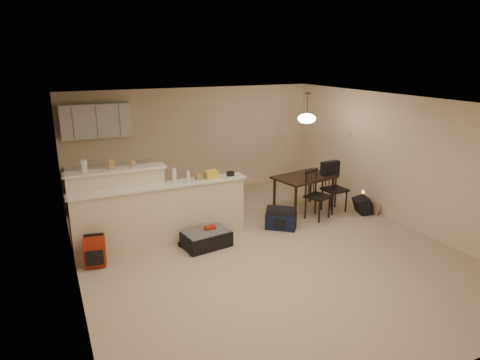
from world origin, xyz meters
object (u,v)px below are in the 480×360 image
pendant_lamp (307,118)px  suitcase (206,239)px  dining_chair_far (335,188)px  dining_table (304,180)px  black_daypack (363,205)px  dining_chair_near (318,195)px  red_backpack (95,251)px  navy_duffel (281,221)px

pendant_lamp → suitcase: 3.22m
dining_chair_far → dining_table: bearing=148.1°
dining_chair_far → black_daypack: (0.48, -0.35, -0.35)m
suitcase → dining_chair_far: bearing=0.8°
dining_chair_near → suitcase: dining_chair_near is taller
dining_chair_far → suitcase: size_ratio=1.31×
dining_chair_near → suitcase: (-2.52, -0.30, -0.37)m
pendant_lamp → suitcase: (-2.51, -0.81, -1.86)m
dining_chair_near → dining_chair_far: size_ratio=0.96×
pendant_lamp → red_backpack: pendant_lamp is taller
dining_chair_near → black_daypack: bearing=-30.0°
suitcase → dining_table: bearing=9.4°
red_backpack → dining_chair_near: bearing=13.4°
dining_table → navy_duffel: (-0.93, -0.65, -0.52)m
dining_table → navy_duffel: bearing=-155.6°
dining_chair_far → navy_duffel: size_ratio=1.81×
pendant_lamp → red_backpack: size_ratio=1.28×
black_daypack → navy_duffel: bearing=108.2°
suitcase → black_daypack: 3.57m
dining_table → dining_chair_far: dining_chair_far is taller
dining_chair_near → red_backpack: (-4.36, -0.23, -0.26)m
dining_chair_near → black_daypack: 1.11m
dining_chair_far → black_daypack: bearing=-39.1°
dining_chair_near → navy_duffel: 1.01m
dining_chair_far → black_daypack: dining_chair_far is taller
dining_chair_far → navy_duffel: (-1.50, -0.35, -0.36)m
pendant_lamp → navy_duffel: (-0.93, -0.65, -1.83)m
navy_duffel → dining_chair_near: bearing=47.8°
dining_chair_far → suitcase: (-3.08, -0.50, -0.38)m
pendant_lamp → dining_chair_far: pendant_lamp is taller
dining_table → pendant_lamp: bearing=15.7°
black_daypack → suitcase: bearing=110.6°
suitcase → navy_duffel: navy_duffel is taller
navy_duffel → black_daypack: size_ratio=1.51×
dining_chair_far → navy_duffel: bearing=-170.5°
dining_table → red_backpack: size_ratio=2.81×
pendant_lamp → dining_chair_near: bearing=-88.6°
dining_table → dining_chair_far: 0.67m
pendant_lamp → dining_chair_near: size_ratio=0.62×
dining_chair_far → black_daypack: size_ratio=2.73×
dining_table → dining_chair_near: (0.01, -0.50, -0.17)m
navy_duffel → black_daypack: black_daypack is taller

